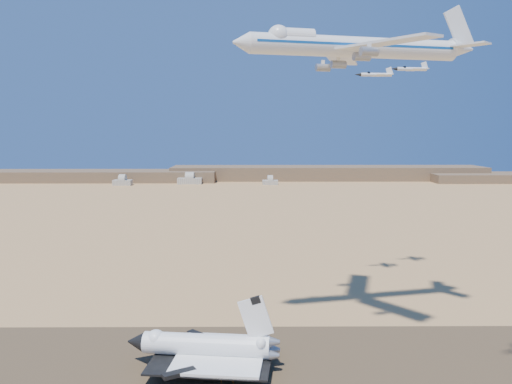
{
  "coord_description": "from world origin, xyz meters",
  "views": [
    {
      "loc": [
        18.01,
        -135.18,
        64.98
      ],
      "look_at": [
        19.07,
        8.0,
        47.59
      ],
      "focal_mm": 35.0,
      "sensor_mm": 36.0,
      "label": 1
    }
  ],
  "objects_px": {
    "crew_c": "(233,380)",
    "chase_jet_f": "(411,69)",
    "carrier_747": "(348,47)",
    "crew_b": "(232,378)",
    "crew_a": "(221,379)",
    "chase_jet_e": "(375,75)",
    "shuttle": "(205,348)"
  },
  "relations": [
    {
      "from": "crew_c",
      "to": "chase_jet_f",
      "type": "height_order",
      "value": "chase_jet_f"
    },
    {
      "from": "carrier_747",
      "to": "crew_b",
      "type": "height_order",
      "value": "carrier_747"
    },
    {
      "from": "crew_a",
      "to": "chase_jet_e",
      "type": "bearing_deg",
      "value": -32.84
    },
    {
      "from": "shuttle",
      "to": "carrier_747",
      "type": "height_order",
      "value": "carrier_747"
    },
    {
      "from": "carrier_747",
      "to": "crew_b",
      "type": "xyz_separation_m",
      "value": [
        -33.77,
        -27.42,
        -88.88
      ]
    },
    {
      "from": "crew_c",
      "to": "crew_b",
      "type": "bearing_deg",
      "value": -48.38
    },
    {
      "from": "crew_b",
      "to": "chase_jet_e",
      "type": "distance_m",
      "value": 125.98
    },
    {
      "from": "shuttle",
      "to": "crew_b",
      "type": "height_order",
      "value": "shuttle"
    },
    {
      "from": "shuttle",
      "to": "crew_a",
      "type": "distance_m",
      "value": 11.13
    },
    {
      "from": "crew_b",
      "to": "chase_jet_f",
      "type": "height_order",
      "value": "chase_jet_f"
    },
    {
      "from": "crew_c",
      "to": "chase_jet_e",
      "type": "xyz_separation_m",
      "value": [
        53.1,
        75.95,
        86.11
      ]
    },
    {
      "from": "shuttle",
      "to": "chase_jet_f",
      "type": "bearing_deg",
      "value": 51.06
    },
    {
      "from": "crew_a",
      "to": "crew_c",
      "type": "xyz_separation_m",
      "value": [
        3.13,
        -0.38,
        0.11
      ]
    },
    {
      "from": "crew_b",
      "to": "crew_c",
      "type": "relative_size",
      "value": 1.0
    },
    {
      "from": "crew_a",
      "to": "crew_b",
      "type": "bearing_deg",
      "value": -71.29
    },
    {
      "from": "crew_c",
      "to": "chase_jet_f",
      "type": "relative_size",
      "value": 0.12
    },
    {
      "from": "crew_b",
      "to": "carrier_747",
      "type": "bearing_deg",
      "value": -86.49
    },
    {
      "from": "crew_a",
      "to": "chase_jet_e",
      "type": "xyz_separation_m",
      "value": [
        56.23,
        75.56,
        86.22
      ]
    },
    {
      "from": "crew_a",
      "to": "chase_jet_f",
      "type": "relative_size",
      "value": 0.1
    },
    {
      "from": "carrier_747",
      "to": "crew_b",
      "type": "relative_size",
      "value": 40.56
    },
    {
      "from": "shuttle",
      "to": "crew_c",
      "type": "bearing_deg",
      "value": -41.66
    },
    {
      "from": "carrier_747",
      "to": "crew_a",
      "type": "relative_size",
      "value": 46.16
    },
    {
      "from": "crew_b",
      "to": "chase_jet_f",
      "type": "xyz_separation_m",
      "value": [
        70.72,
        85.68,
        89.6
      ]
    },
    {
      "from": "carrier_747",
      "to": "crew_c",
      "type": "relative_size",
      "value": 40.58
    },
    {
      "from": "crew_c",
      "to": "carrier_747",
      "type": "bearing_deg",
      "value": -115.46
    },
    {
      "from": "shuttle",
      "to": "carrier_747",
      "type": "xyz_separation_m",
      "value": [
        41.59,
        19.47,
        84.21
      ]
    },
    {
      "from": "crew_a",
      "to": "crew_c",
      "type": "height_order",
      "value": "crew_c"
    },
    {
      "from": "crew_a",
      "to": "crew_c",
      "type": "bearing_deg",
      "value": -93.15
    },
    {
      "from": "crew_b",
      "to": "crew_c",
      "type": "distance_m",
      "value": 1.18
    },
    {
      "from": "shuttle",
      "to": "crew_b",
      "type": "distance_m",
      "value": 12.09
    },
    {
      "from": "crew_a",
      "to": "crew_c",
      "type": "relative_size",
      "value": 0.88
    },
    {
      "from": "chase_jet_f",
      "to": "crew_a",
      "type": "bearing_deg",
      "value": -136.77
    }
  ]
}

